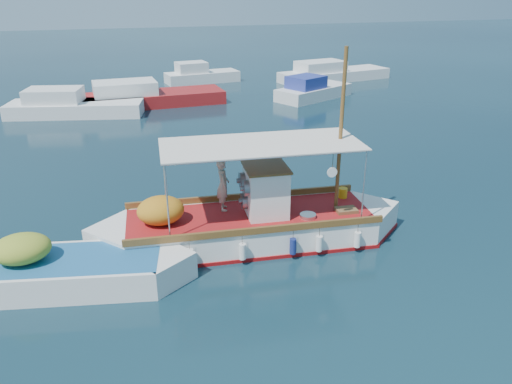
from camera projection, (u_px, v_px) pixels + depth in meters
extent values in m
plane|color=black|center=(279.00, 247.00, 14.88)|extent=(160.00, 160.00, 0.00)
cube|color=white|center=(250.00, 231.00, 15.11)|extent=(7.41, 3.00, 1.06)
cube|color=white|center=(128.00, 243.00, 14.42)|extent=(2.41, 2.41, 1.06)
cube|color=white|center=(362.00, 220.00, 15.79)|extent=(2.41, 2.41, 1.06)
cube|color=maroon|center=(250.00, 240.00, 15.23)|extent=(7.51, 3.08, 0.17)
cube|color=maroon|center=(250.00, 216.00, 14.91)|extent=(7.40, 2.80, 0.06)
cube|color=brown|center=(243.00, 196.00, 15.96)|extent=(7.32, 0.69, 0.19)
cube|color=brown|center=(259.00, 230.00, 13.77)|extent=(7.32, 0.69, 0.19)
cube|color=white|center=(266.00, 191.00, 14.71)|extent=(1.26, 1.34, 1.45)
cube|color=brown|center=(266.00, 168.00, 14.42)|extent=(1.36, 1.45, 0.06)
cylinder|color=slate|center=(247.00, 188.00, 14.20)|extent=(0.25, 0.50, 0.48)
cylinder|color=slate|center=(243.00, 180.00, 14.76)|extent=(0.25, 0.50, 0.48)
cylinder|color=slate|center=(245.00, 201.00, 14.69)|extent=(0.25, 0.50, 0.48)
cylinder|color=brown|center=(341.00, 132.00, 14.48)|extent=(0.12, 0.12, 4.83)
cylinder|color=brown|center=(315.00, 146.00, 14.48)|extent=(1.74, 0.22, 0.08)
cylinder|color=silver|center=(164.00, 175.00, 14.98)|extent=(0.05, 0.05, 2.17)
cylinder|color=silver|center=(168.00, 203.00, 13.07)|extent=(0.05, 0.05, 2.17)
cylinder|color=silver|center=(338.00, 162.00, 16.02)|extent=(0.05, 0.05, 2.17)
cylinder|color=silver|center=(364.00, 187.00, 14.11)|extent=(0.05, 0.05, 2.17)
cube|color=beige|center=(261.00, 144.00, 14.11)|extent=(5.86, 2.77, 0.04)
ellipsoid|color=#C07C1C|center=(161.00, 210.00, 14.25)|extent=(1.44, 1.25, 0.81)
cube|color=orange|center=(286.00, 199.00, 15.54)|extent=(0.25, 0.19, 0.39)
cylinder|color=orange|center=(343.00, 193.00, 16.05)|extent=(0.31, 0.31, 0.33)
cube|color=brown|center=(346.00, 210.00, 15.08)|extent=(0.66, 0.48, 0.12)
cylinder|color=#B2B2B2|center=(308.00, 216.00, 14.71)|extent=(0.52, 0.52, 0.12)
cylinder|color=white|center=(332.00, 172.00, 13.78)|extent=(0.29, 0.05, 0.29)
cylinder|color=white|center=(190.00, 257.00, 13.49)|extent=(0.21, 0.21, 0.46)
cylinder|color=navy|center=(293.00, 246.00, 14.03)|extent=(0.21, 0.21, 0.46)
cylinder|color=white|center=(357.00, 239.00, 14.40)|extent=(0.21, 0.21, 0.46)
imported|color=#A79D8A|center=(223.00, 185.00, 14.96)|extent=(0.46, 0.63, 1.60)
cube|color=white|center=(62.00, 276.00, 12.92)|extent=(5.30, 2.86, 0.98)
cube|color=white|center=(160.00, 271.00, 13.15)|extent=(1.92, 1.92, 0.98)
cube|color=#1F5C90|center=(60.00, 260.00, 12.74)|extent=(5.26, 2.65, 0.05)
ellipsoid|color=#96A42E|center=(21.00, 249.00, 12.51)|extent=(1.63, 1.43, 0.72)
cube|color=silver|center=(76.00, 110.00, 29.48)|extent=(8.05, 3.98, 1.00)
cube|color=silver|center=(54.00, 95.00, 29.05)|extent=(3.45, 2.65, 0.80)
cube|color=maroon|center=(149.00, 100.00, 31.92)|extent=(9.66, 3.36, 1.00)
cube|color=silver|center=(125.00, 88.00, 31.12)|extent=(3.94, 2.60, 0.80)
cube|color=silver|center=(314.00, 94.00, 33.79)|extent=(5.94, 4.47, 1.00)
cube|color=navy|center=(306.00, 82.00, 32.91)|extent=(2.82, 2.67, 0.80)
cube|color=silver|center=(334.00, 77.00, 40.02)|extent=(9.50, 4.26, 1.00)
cube|color=silver|center=(320.00, 66.00, 39.09)|extent=(4.02, 2.85, 0.80)
cube|color=silver|center=(202.00, 78.00, 39.26)|extent=(5.90, 2.78, 1.00)
cube|color=silver|center=(192.00, 67.00, 38.58)|extent=(2.49, 2.00, 0.80)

